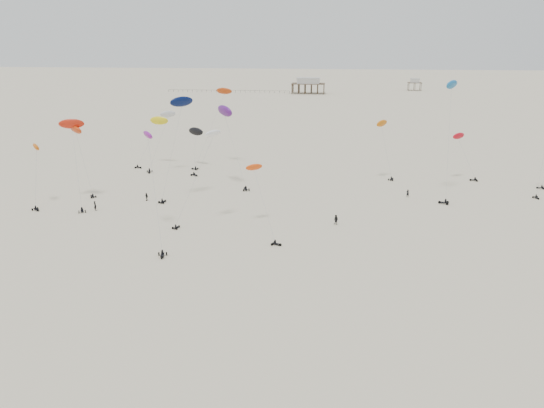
# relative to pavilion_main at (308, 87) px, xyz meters

# --- Properties ---
(ground_plane) EXTENTS (900.00, 900.00, 0.00)m
(ground_plane) POSITION_rel_pavilion_main_xyz_m (10.00, -150.00, -4.22)
(ground_plane) COLOR beige
(pavilion_main) EXTENTS (21.00, 13.00, 9.80)m
(pavilion_main) POSITION_rel_pavilion_main_xyz_m (0.00, 0.00, 0.00)
(pavilion_main) COLOR brown
(pavilion_main) RESTS_ON ground
(pavilion_small) EXTENTS (9.00, 7.00, 8.00)m
(pavilion_small) POSITION_rel_pavilion_main_xyz_m (70.00, 30.00, -0.74)
(pavilion_small) COLOR brown
(pavilion_small) RESTS_ON ground
(pier_fence) EXTENTS (80.20, 0.20, 1.50)m
(pier_fence) POSITION_rel_pavilion_main_xyz_m (-52.00, -0.00, -3.45)
(pier_fence) COLOR black
(pier_fence) RESTS_ON ground
(rig_0) EXTENTS (7.31, 7.55, 15.49)m
(rig_0) POSITION_rel_pavilion_main_xyz_m (-24.81, -213.45, 5.62)
(rig_0) COLOR black
(rig_0) RESTS_ON ground
(rig_1) EXTENTS (8.14, 10.52, 17.87)m
(rig_1) POSITION_rel_pavilion_main_xyz_m (-3.87, -250.93, 8.41)
(rig_1) COLOR black
(rig_1) RESTS_ON ground
(rig_3) EXTENTS (9.21, 17.99, 22.34)m
(rig_3) POSITION_rel_pavilion_main_xyz_m (-10.38, -260.83, 5.96)
(rig_3) COLOR black
(rig_3) RESTS_ON ground
(rig_4) EXTENTS (6.49, 15.86, 15.12)m
(rig_4) POSITION_rel_pavilion_main_xyz_m (-17.51, -207.58, 3.47)
(rig_4) COLOR black
(rig_4) RESTS_ON ground
(rig_5) EXTENTS (5.74, 6.37, 14.42)m
(rig_5) POSITION_rel_pavilion_main_xyz_m (31.39, -214.12, 6.20)
(rig_5) COLOR black
(rig_5) RESTS_ON ground
(rig_7) EXTENTS (5.00, 9.34, 12.84)m
(rig_7) POSITION_rel_pavilion_main_xyz_m (-40.59, -245.88, 3.46)
(rig_7) COLOR black
(rig_7) RESTS_ON ground
(rig_8) EXTENTS (9.88, 13.91, 18.75)m
(rig_8) POSITION_rel_pavilion_main_xyz_m (-34.51, -240.84, 8.81)
(rig_8) COLOR black
(rig_8) RESTS_ON ground
(rig_9) EXTENTS (4.84, 15.39, 25.42)m
(rig_9) POSITION_rel_pavilion_main_xyz_m (43.95, -226.19, 13.38)
(rig_9) COLOR black
(rig_9) RESTS_ON ground
(rig_11) EXTENTS (8.51, 15.11, 16.52)m
(rig_11) POSITION_rel_pavilion_main_xyz_m (7.04, -254.21, 2.67)
(rig_11) COLOR black
(rig_11) RESTS_ON ground
(rig_12) EXTENTS (6.89, 5.82, 11.33)m
(rig_12) POSITION_rel_pavilion_main_xyz_m (50.58, -212.31, 3.35)
(rig_12) COLOR black
(rig_12) RESTS_ON ground
(rig_13) EXTENTS (9.51, 13.61, 21.99)m
(rig_13) POSITION_rel_pavilion_main_xyz_m (-11.91, -202.60, 12.02)
(rig_13) COLOR black
(rig_13) RESTS_ON ground
(rig_14) EXTENTS (7.43, 10.16, 13.90)m
(rig_14) POSITION_rel_pavilion_main_xyz_m (-29.15, -204.88, 5.90)
(rig_14) COLOR black
(rig_14) RESTS_ON ground
(rig_15) EXTENTS (9.91, 11.30, 19.04)m
(rig_15) POSITION_rel_pavilion_main_xyz_m (-5.23, -224.05, 10.82)
(rig_15) COLOR black
(rig_15) RESTS_ON ground
(rig_16) EXTENTS (6.55, 11.20, 21.74)m
(rig_16) POSITION_rel_pavilion_main_xyz_m (-13.15, -235.43, 13.44)
(rig_16) COLOR black
(rig_16) RESTS_ON ground
(rig_17) EXTENTS (6.58, 4.98, 15.73)m
(rig_17) POSITION_rel_pavilion_main_xyz_m (-34.66, -238.48, 8.29)
(rig_17) COLOR black
(rig_17) RESTS_ON ground
(spectator_0) EXTENTS (1.01, 0.95, 2.29)m
(spectator_0) POSITION_rel_pavilion_main_xyz_m (-27.45, -248.39, -4.22)
(spectator_0) COLOR black
(spectator_0) RESTS_ON ground
(spectator_1) EXTENTS (1.24, 1.12, 2.19)m
(spectator_1) POSITION_rel_pavilion_main_xyz_m (20.52, -250.91, -4.22)
(spectator_1) COLOR black
(spectator_1) RESTS_ON ground
(spectator_2) EXTENTS (1.32, 1.14, 1.96)m
(spectator_2) POSITION_rel_pavilion_main_xyz_m (-19.70, -240.38, -4.22)
(spectator_2) COLOR black
(spectator_2) RESTS_ON ground
(spectator_3) EXTENTS (0.89, 0.81, 2.02)m
(spectator_3) POSITION_rel_pavilion_main_xyz_m (35.79, -230.86, -4.22)
(spectator_3) COLOR black
(spectator_3) RESTS_ON ground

